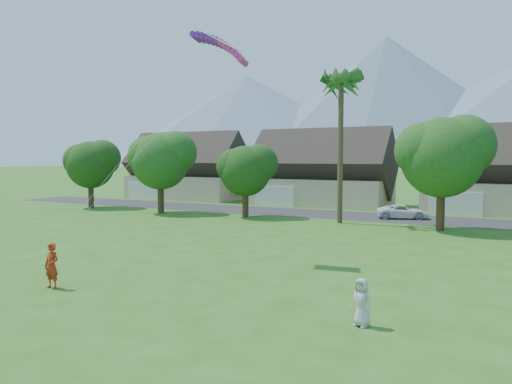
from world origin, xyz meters
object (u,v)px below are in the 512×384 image
Objects in this scene: kite_flyer at (52,266)px; watcher at (362,302)px; parafoil_kite at (222,44)px; parked_car at (403,212)px.

kite_flyer is 12.85m from watcher.
parafoil_kite is at bearing 69.12° from kite_flyer.
watcher reaches higher than parked_car.
parked_car is 25.22m from parafoil_kite.
watcher is at bearing 3.59° from kite_flyer.
parked_car is (-4.87, 29.56, -0.17)m from watcher.
kite_flyer is 32.06m from parked_car.
kite_flyer is at bearing 146.27° from parked_car.
kite_flyer is 0.42× the size of parked_car.
watcher is 0.45× the size of parafoil_kite.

